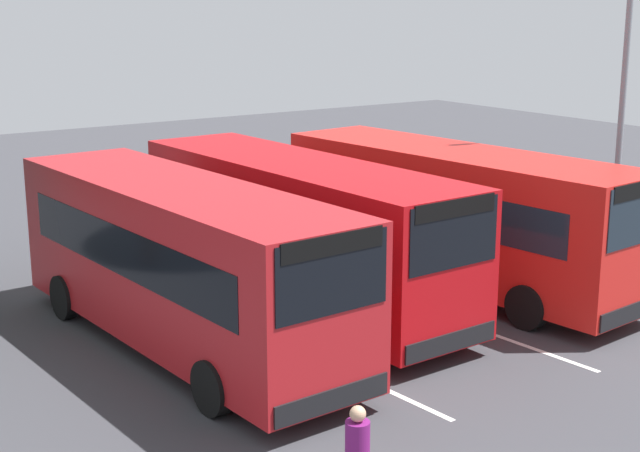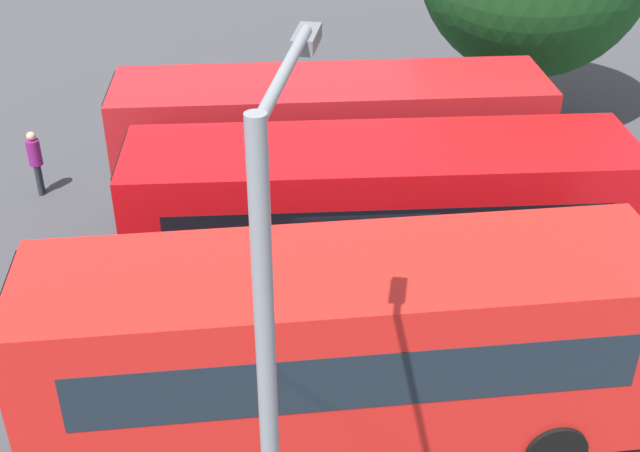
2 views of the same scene
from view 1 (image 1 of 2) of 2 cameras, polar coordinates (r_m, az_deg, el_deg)
ground_plane at (r=20.60m, az=-0.36°, el=-5.01°), size 62.14×62.14×0.00m
bus_far_left at (r=18.01m, az=-8.46°, el=-2.05°), size 9.49×2.95×3.22m
bus_center_left at (r=20.27m, az=-1.20°, el=-0.13°), size 9.47×2.86×3.22m
bus_center_right at (r=21.96m, az=8.38°, el=0.81°), size 9.56×3.31×3.22m
street_lamp at (r=24.15m, az=17.56°, el=7.62°), size 0.57×2.44×7.47m
lane_stripe_outer_left at (r=19.71m, az=-4.67°, el=-5.93°), size 11.89×1.02×0.01m
lane_stripe_inner_left at (r=21.60m, az=3.57°, el=-4.13°), size 11.89×1.02×0.01m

